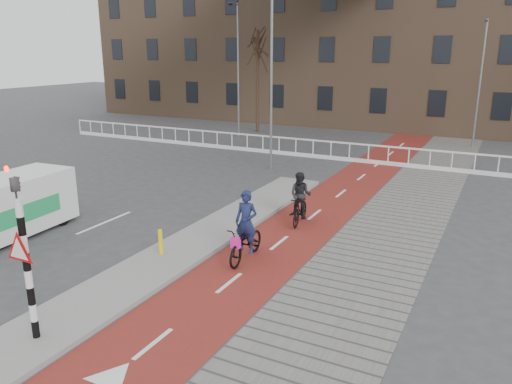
% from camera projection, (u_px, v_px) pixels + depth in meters
% --- Properties ---
extents(ground, '(120.00, 120.00, 0.00)m').
position_uv_depth(ground, '(128.00, 305.00, 11.39)').
color(ground, '#38383A').
rests_on(ground, ground).
extents(bike_lane, '(2.50, 60.00, 0.01)m').
position_uv_depth(bike_lane, '(333.00, 200.00, 19.28)').
color(bike_lane, maroon).
rests_on(bike_lane, ground).
extents(sidewalk, '(3.00, 60.00, 0.01)m').
position_uv_depth(sidewalk, '(407.00, 210.00, 18.06)').
color(sidewalk, slate).
rests_on(sidewalk, ground).
extents(curb_island, '(1.80, 16.00, 0.12)m').
position_uv_depth(curb_island, '(199.00, 240.00, 15.10)').
color(curb_island, gray).
rests_on(curb_island, ground).
extents(traffic_signal, '(0.80, 0.80, 3.68)m').
position_uv_depth(traffic_signal, '(24.00, 250.00, 9.37)').
color(traffic_signal, black).
rests_on(traffic_signal, curb_island).
extents(bollard, '(0.12, 0.12, 0.71)m').
position_uv_depth(bollard, '(161.00, 242.00, 13.82)').
color(bollard, yellow).
rests_on(bollard, curb_island).
extents(cyclist_near, '(0.75, 1.93, 1.98)m').
position_uv_depth(cyclist_near, '(246.00, 237.00, 13.62)').
color(cyclist_near, black).
rests_on(cyclist_near, bike_lane).
extents(cyclist_far, '(0.80, 1.65, 1.75)m').
position_uv_depth(cyclist_far, '(300.00, 203.00, 16.46)').
color(cyclist_far, black).
rests_on(cyclist_far, bike_lane).
extents(van, '(1.98, 4.38, 1.84)m').
position_uv_depth(van, '(5.00, 207.00, 15.29)').
color(van, white).
rests_on(van, ground).
extents(railing, '(28.00, 0.10, 0.99)m').
position_uv_depth(railing, '(263.00, 147.00, 28.04)').
color(railing, silver).
rests_on(railing, ground).
extents(townhouse_row, '(46.00, 10.00, 15.90)m').
position_uv_depth(townhouse_row, '(374.00, 19.00, 37.92)').
color(townhouse_row, '#7F6047').
rests_on(townhouse_row, ground).
extents(tree_mid, '(0.23, 0.23, 6.88)m').
position_uv_depth(tree_mid, '(257.00, 82.00, 34.26)').
color(tree_mid, black).
rests_on(tree_mid, ground).
extents(streetlight_near, '(0.12, 0.12, 8.90)m').
position_uv_depth(streetlight_near, '(271.00, 75.00, 22.97)').
color(streetlight_near, slate).
rests_on(streetlight_near, ground).
extents(streetlight_left, '(0.12, 0.12, 8.38)m').
position_uv_depth(streetlight_left, '(238.00, 72.00, 32.04)').
color(streetlight_left, slate).
rests_on(streetlight_left, ground).
extents(streetlight_right, '(0.12, 0.12, 7.24)m').
position_uv_depth(streetlight_right, '(480.00, 85.00, 28.63)').
color(streetlight_right, slate).
rests_on(streetlight_right, ground).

